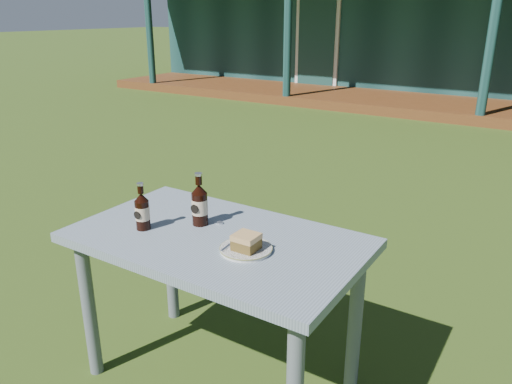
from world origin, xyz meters
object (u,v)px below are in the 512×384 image
Objects in this scene: cake_slice at (246,242)px; cola_bottle_near at (200,204)px; cafe_table at (217,258)px; cola_bottle_far at (142,211)px; plate at (246,249)px.

cola_bottle_near reaches higher than cake_slice.
cake_slice reaches higher than cafe_table.
cake_slice is (0.19, -0.06, 0.15)m from cafe_table.
cafe_table is at bearing 19.69° from cola_bottle_far.
plate is 2.22× the size of cake_slice.
cafe_table is 0.37m from cola_bottle_far.
cola_bottle_near is at bearing 159.68° from cake_slice.
cake_slice is at bearing -50.53° from plate.
cake_slice is 0.40× the size of cola_bottle_near.
plate is at bearing -15.13° from cafe_table.
cake_slice is (0.01, -0.01, 0.04)m from plate.
cola_bottle_near is at bearing 160.93° from plate.
cake_slice reaches higher than plate.
cola_bottle_near reaches higher than plate.
cola_bottle_near is 1.13× the size of cola_bottle_far.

